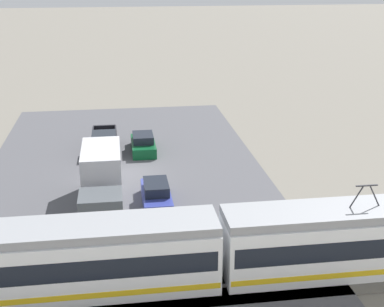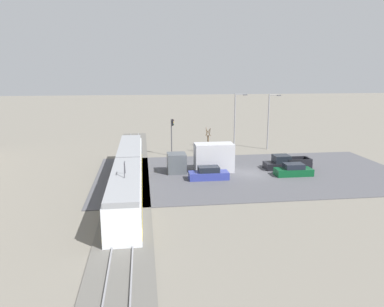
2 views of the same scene
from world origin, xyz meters
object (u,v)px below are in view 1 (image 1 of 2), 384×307
(light_rail_tram, at_px, (220,249))
(sedan_car_1, at_px, (143,144))
(box_truck, at_px, (102,183))
(sedan_car_0, at_px, (156,195))
(pickup_truck, at_px, (105,144))

(light_rail_tram, height_order, sedan_car_1, light_rail_tram)
(light_rail_tram, xyz_separation_m, sedan_car_1, (2.61, -19.37, -1.06))
(box_truck, bearing_deg, sedan_car_0, 177.82)
(box_truck, distance_m, sedan_car_0, 3.52)
(pickup_truck, height_order, sedan_car_0, pickup_truck)
(light_rail_tram, height_order, box_truck, light_rail_tram)
(light_rail_tram, relative_size, box_truck, 3.43)
(light_rail_tram, distance_m, sedan_car_1, 19.58)
(sedan_car_0, xyz_separation_m, sedan_car_1, (0.25, -10.35, -0.02))
(box_truck, relative_size, sedan_car_0, 1.77)
(sedan_car_0, height_order, sedan_car_1, sedan_car_0)
(sedan_car_0, bearing_deg, light_rail_tram, 104.69)
(box_truck, relative_size, sedan_car_1, 1.85)
(light_rail_tram, xyz_separation_m, box_truck, (5.73, -9.15, -0.03))
(pickup_truck, xyz_separation_m, sedan_car_0, (-3.37, 10.68, -0.06))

